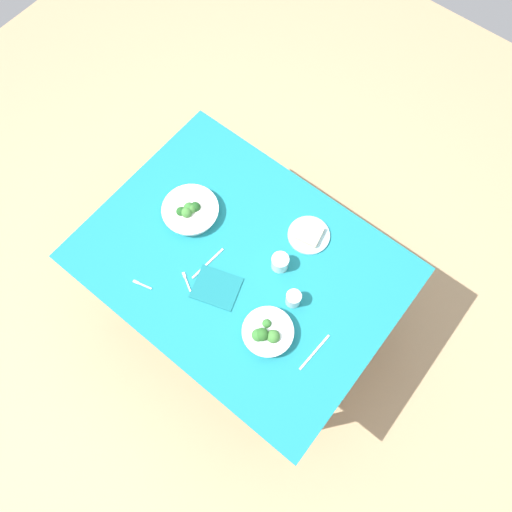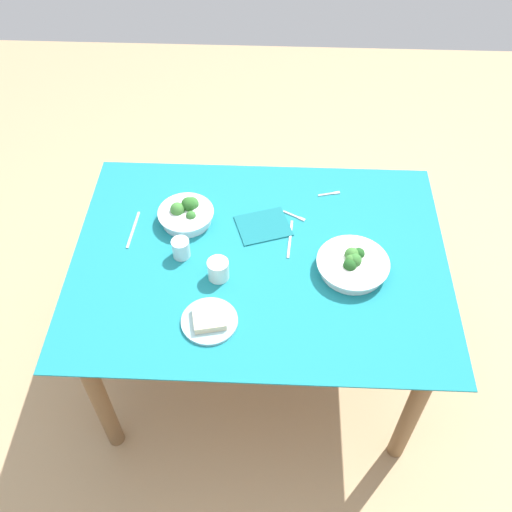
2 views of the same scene
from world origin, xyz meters
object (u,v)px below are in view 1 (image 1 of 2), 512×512
Objects in this scene: water_glass_center at (280,262)px; napkin_folded_upper at (216,288)px; fork_by_far_bowl at (141,284)px; bread_side_plate at (309,234)px; table_knife_right at (315,352)px; broccoli_bowl_far at (190,211)px; broccoli_bowl_near at (267,333)px; table_knife_left at (208,263)px; water_glass_side at (294,298)px; fork_by_near_bowl at (186,281)px.

napkin_folded_upper is at bearing -120.68° from water_glass_center.
napkin_folded_upper is (0.28, 0.21, 0.00)m from fork_by_far_bowl.
bread_side_plate reaches higher than fork_by_far_bowl.
bread_side_plate is at bearing -137.72° from table_knife_right.
broccoli_bowl_far is 0.51m from water_glass_center.
bread_side_plate is 1.01× the size of table_knife_right.
broccoli_bowl_near is 0.32m from napkin_folded_upper.
broccoli_bowl_far is 0.59m from bread_side_plate.
broccoli_bowl_near reaches higher than table_knife_right.
table_knife_left is (-0.27, -0.20, -0.04)m from water_glass_center.
broccoli_bowl_far is 1.36× the size of bread_side_plate.
napkin_folded_upper is (0.35, -0.22, -0.03)m from broccoli_bowl_far.
table_knife_right is (0.22, -0.13, -0.04)m from water_glass_side.
water_glass_side is 0.44m from table_knife_left.
napkin_folded_upper reaches higher than table_knife_left.
fork_by_near_bowl is 0.47× the size of table_knife_right.
water_glass_side is at bearing 108.26° from table_knife_left.
napkin_folded_upper reaches higher than fork_by_near_bowl.
water_glass_side is 0.51m from fork_by_near_bowl.
bread_side_plate is at bearing 26.93° from broccoli_bowl_far.
broccoli_bowl_near is 0.44m from table_knife_left.
broccoli_bowl_near is 0.34m from water_glass_center.
broccoli_bowl_near is (0.67, -0.24, 0.00)m from broccoli_bowl_far.
broccoli_bowl_far is at bearing 176.24° from water_glass_side.
water_glass_side is 0.36m from napkin_folded_upper.
water_glass_side is at bearing -117.58° from table_knife_right.
table_knife_right is (0.36, -0.44, -0.01)m from bread_side_plate.
napkin_folded_upper is at bearing 63.24° from table_knife_left.
water_glass_side is 0.39× the size of table_knife_left.
broccoli_bowl_near is 1.13× the size of table_knife_left.
broccoli_bowl_far is 3.48× the size of water_glass_side.
broccoli_bowl_near is 0.63m from fork_by_far_bowl.
bread_side_plate is 0.21m from water_glass_center.
bread_side_plate is at bearing 149.80° from table_knife_left.
fork_by_near_bowl is 0.67m from table_knife_right.
water_glass_side is 0.39× the size of table_knife_right.
table_knife_right is at bearing -51.03° from bread_side_plate.
fork_by_far_bowl is 0.46× the size of napkin_folded_upper.
fork_by_near_bowl is at bearing -175.49° from broccoli_bowl_near.
table_knife_left is (-0.43, -0.11, -0.04)m from water_glass_side.
table_knife_right is (0.37, -0.23, -0.04)m from water_glass_center.
broccoli_bowl_far reaches higher than bread_side_plate.
bread_side_plate is 2.48× the size of water_glass_center.
napkin_folded_upper is (-0.32, -0.17, -0.04)m from water_glass_side.
fork_by_far_bowl is (-0.60, -0.38, -0.04)m from water_glass_side.
table_knife_left is at bearing 167.67° from broccoli_bowl_near.
water_glass_center is at bearing 131.38° from table_knife_left.
table_knife_right is at bearing 4.56° from napkin_folded_upper.
water_glass_center reaches higher than table_knife_right.
broccoli_bowl_near reaches higher than fork_by_near_bowl.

